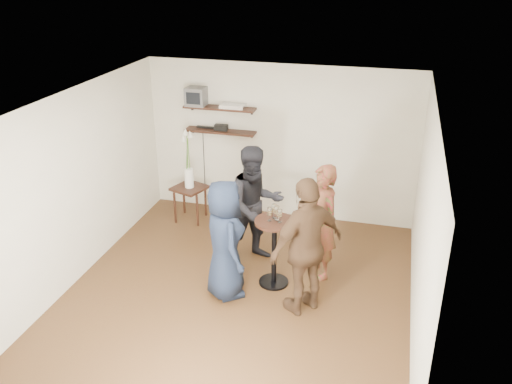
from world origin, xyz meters
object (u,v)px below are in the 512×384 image
Objects in this scene: side_table at (190,192)px; person_brown at (307,247)px; radio at (221,128)px; person_navy at (225,240)px; crt_monitor at (196,96)px; drinks_table at (274,244)px; dvd_deck at (233,106)px; person_plaid at (322,222)px; person_dark at (255,206)px.

person_brown is (2.33, -2.00, 0.41)m from side_table.
person_navy is at bearing -71.03° from radio.
crt_monitor reaches higher than drinks_table.
dvd_deck reaches higher than person_plaid.
crt_monitor is 0.80× the size of dvd_deck.
person_plaid is at bearing -46.39° from person_dark.
person_brown reaches higher than person_dark.
side_table is (-0.42, -0.48, -1.02)m from radio.
person_plaid is 0.91× the size of person_brown.
side_table is 0.39× the size of person_navy.
drinks_table is at bearing -90.00° from person_plaid.
person_plaid reaches higher than person_navy.
person_plaid is at bearing -34.54° from crt_monitor.
person_dark is 0.98× the size of person_brown.
dvd_deck is 0.23× the size of person_dark.
radio is 2.61m from drinks_table.
crt_monitor is 3.57m from person_brown.
crt_monitor reaches higher than person_dark.
dvd_deck is 1.82× the size of radio.
person_dark reaches higher than radio.
drinks_table is 0.72m from person_plaid.
person_dark is (-0.41, 0.55, 0.26)m from drinks_table.
crt_monitor is 0.65m from radio.
person_navy is (-0.15, -0.94, -0.07)m from person_dark.
side_table is at bearing -90.87° from crt_monitor.
radio is 0.14× the size of person_navy.
dvd_deck is 0.25× the size of person_navy.
person_dark is (0.77, -1.47, -1.02)m from dvd_deck.
person_brown reaches higher than person_plaid.
person_plaid is 1.02× the size of person_navy.
crt_monitor is 3.12m from person_plaid.
dvd_deck reaches higher than person_navy.
drinks_table is at bearing -40.28° from side_table.
person_brown is at bearing -84.26° from person_dark.
radio is 0.13× the size of person_plaid.
person_dark is at bearing -46.46° from crt_monitor.
crt_monitor is at bearing 131.83° from drinks_table.
person_navy is (1.25, -2.41, -1.21)m from crt_monitor.
side_table is 2.38m from drinks_table.
dvd_deck reaches higher than radio.
person_brown is at bearing -41.75° from drinks_table.
person_navy is at bearing -89.59° from person_plaid.
side_table is 2.67m from person_plaid.
person_plaid is (0.57, 0.38, 0.20)m from drinks_table.
crt_monitor reaches higher than dvd_deck.
radio is 1.88m from person_dark.
person_navy reaches higher than radio.
crt_monitor is 3.05m from drinks_table.
radio is 0.12× the size of person_dark.
side_table is at bearing -131.29° from radio.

